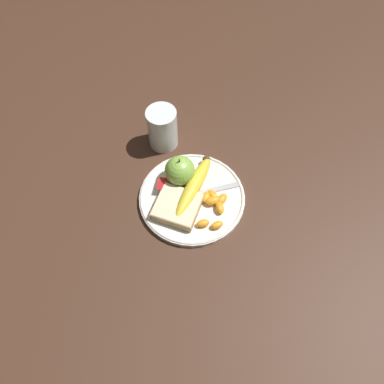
% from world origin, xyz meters
% --- Properties ---
extents(ground_plane, '(3.00, 3.00, 0.00)m').
position_xyz_m(ground_plane, '(0.00, 0.00, 0.00)').
color(ground_plane, '#42281C').
extents(plate, '(0.24, 0.24, 0.01)m').
position_xyz_m(plate, '(0.00, 0.00, 0.01)').
color(plate, silver).
rests_on(plate, ground_plane).
extents(juice_glass, '(0.07, 0.07, 0.10)m').
position_xyz_m(juice_glass, '(0.10, -0.15, 0.05)').
color(juice_glass, silver).
rests_on(juice_glass, ground_plane).
extents(apple, '(0.07, 0.07, 0.08)m').
position_xyz_m(apple, '(0.04, -0.04, 0.05)').
color(apple, '#84BC47').
rests_on(apple, plate).
extents(banana, '(0.07, 0.18, 0.03)m').
position_xyz_m(banana, '(0.00, -0.02, 0.03)').
color(banana, yellow).
rests_on(banana, plate).
extents(bread_slice, '(0.11, 0.10, 0.02)m').
position_xyz_m(bread_slice, '(0.03, 0.04, 0.02)').
color(bread_slice, tan).
rests_on(bread_slice, plate).
extents(fork, '(0.17, 0.10, 0.00)m').
position_xyz_m(fork, '(-0.00, -0.00, 0.01)').
color(fork, '#B2B2B7').
rests_on(fork, plate).
extents(jam_packet, '(0.04, 0.03, 0.02)m').
position_xyz_m(jam_packet, '(0.06, -0.01, 0.02)').
color(jam_packet, silver).
rests_on(jam_packet, plate).
extents(orange_segment_0, '(0.03, 0.03, 0.02)m').
position_xyz_m(orange_segment_0, '(-0.07, 0.02, 0.02)').
color(orange_segment_0, orange).
rests_on(orange_segment_0, plate).
extents(orange_segment_1, '(0.03, 0.03, 0.02)m').
position_xyz_m(orange_segment_1, '(-0.04, 0.07, 0.02)').
color(orange_segment_1, orange).
rests_on(orange_segment_1, plate).
extents(orange_segment_2, '(0.03, 0.03, 0.02)m').
position_xyz_m(orange_segment_2, '(-0.05, -0.01, 0.02)').
color(orange_segment_2, orange).
rests_on(orange_segment_2, plate).
extents(orange_segment_3, '(0.03, 0.03, 0.01)m').
position_xyz_m(orange_segment_3, '(-0.01, 0.05, 0.02)').
color(orange_segment_3, orange).
rests_on(orange_segment_3, plate).
extents(orange_segment_4, '(0.03, 0.04, 0.02)m').
position_xyz_m(orange_segment_4, '(-0.07, 0.00, 0.02)').
color(orange_segment_4, orange).
rests_on(orange_segment_4, plate).
extents(orange_segment_5, '(0.04, 0.04, 0.02)m').
position_xyz_m(orange_segment_5, '(-0.05, 0.01, 0.02)').
color(orange_segment_5, orange).
rests_on(orange_segment_5, plate).
extents(orange_segment_6, '(0.03, 0.03, 0.02)m').
position_xyz_m(orange_segment_6, '(-0.07, 0.06, 0.02)').
color(orange_segment_6, orange).
rests_on(orange_segment_6, plate).
extents(orange_segment_7, '(0.02, 0.03, 0.02)m').
position_xyz_m(orange_segment_7, '(-0.03, 0.00, 0.02)').
color(orange_segment_7, orange).
rests_on(orange_segment_7, plate).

